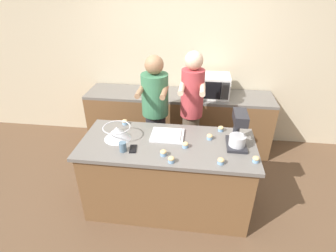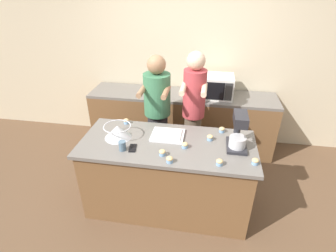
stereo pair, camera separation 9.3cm
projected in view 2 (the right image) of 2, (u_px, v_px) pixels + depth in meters
name	position (u px, v px, depth m)	size (l,w,h in m)	color
ground_plane	(167.00, 203.00, 3.23)	(16.00, 16.00, 0.00)	brown
back_wall	(186.00, 58.00, 4.01)	(10.00, 0.06, 2.70)	beige
island_counter	(167.00, 175.00, 3.01)	(1.87, 0.82, 0.89)	brown
back_counter	(181.00, 120.00, 4.15)	(2.80, 0.60, 0.90)	brown
person_left	(157.00, 114.00, 3.42)	(0.35, 0.51, 1.64)	#232328
person_right	(193.00, 113.00, 3.33)	(0.30, 0.48, 1.70)	brown
stand_mixer	(238.00, 133.00, 2.63)	(0.20, 0.30, 0.39)	#232328
mixing_bowl	(118.00, 131.00, 2.84)	(0.30, 0.30, 0.14)	#BCBCC1
baking_tray	(168.00, 135.00, 2.89)	(0.36, 0.30, 0.04)	silver
microwave_oven	(215.00, 86.00, 3.78)	(0.50, 0.39, 0.31)	silver
cell_phone	(133.00, 148.00, 2.69)	(0.09, 0.15, 0.01)	black
drinking_glass	(122.00, 146.00, 2.64)	(0.07, 0.07, 0.10)	slate
cupcake_0	(255.00, 161.00, 2.45)	(0.07, 0.07, 0.06)	#759EC6
cupcake_1	(210.00, 138.00, 2.82)	(0.07, 0.07, 0.06)	#759EC6
cupcake_2	(162.00, 153.00, 2.57)	(0.07, 0.07, 0.06)	#759EC6
cupcake_3	(126.00, 121.00, 3.14)	(0.07, 0.07, 0.06)	#759EC6
cupcake_4	(220.00, 162.00, 2.44)	(0.07, 0.07, 0.06)	#759EC6
cupcake_5	(222.00, 130.00, 2.96)	(0.07, 0.07, 0.06)	#759EC6
cupcake_6	(170.00, 160.00, 2.47)	(0.07, 0.07, 0.06)	#759EC6
cupcake_7	(185.00, 145.00, 2.69)	(0.07, 0.07, 0.06)	#759EC6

